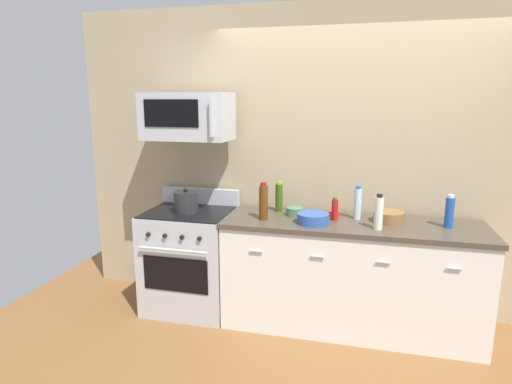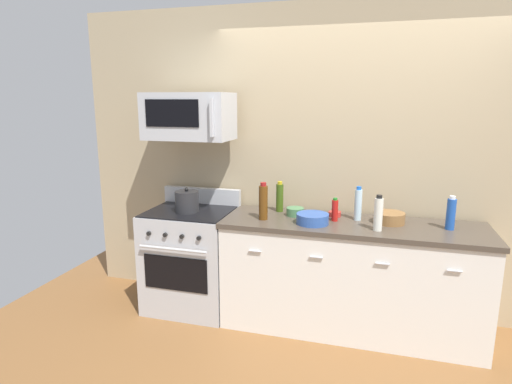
% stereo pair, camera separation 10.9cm
% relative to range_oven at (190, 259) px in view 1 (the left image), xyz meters
% --- Properties ---
extents(ground_plane, '(6.23, 6.23, 0.00)m').
position_rel_range_oven_xyz_m(ground_plane, '(1.43, -0.00, -0.47)').
color(ground_plane, brown).
extents(back_wall, '(5.19, 0.10, 2.70)m').
position_rel_range_oven_xyz_m(back_wall, '(1.43, 0.41, 0.88)').
color(back_wall, tan).
rests_on(back_wall, ground_plane).
extents(counter_unit, '(2.10, 0.66, 0.92)m').
position_rel_range_oven_xyz_m(counter_unit, '(1.43, -0.00, -0.01)').
color(counter_unit, silver).
rests_on(counter_unit, ground_plane).
extents(range_oven, '(0.76, 0.69, 1.07)m').
position_rel_range_oven_xyz_m(range_oven, '(0.00, 0.00, 0.00)').
color(range_oven, '#B7BABF').
rests_on(range_oven, ground_plane).
extents(microwave, '(0.74, 0.44, 0.40)m').
position_rel_range_oven_xyz_m(microwave, '(0.00, 0.04, 1.28)').
color(microwave, '#B7BABF').
extents(bottle_wine_amber, '(0.07, 0.07, 0.31)m').
position_rel_range_oven_xyz_m(bottle_wine_amber, '(0.71, -0.10, 0.60)').
color(bottle_wine_amber, '#59330F').
rests_on(bottle_wine_amber, countertop_slab).
extents(bottle_olive_oil, '(0.06, 0.06, 0.27)m').
position_rel_range_oven_xyz_m(bottle_olive_oil, '(0.78, 0.19, 0.58)').
color(bottle_olive_oil, '#385114').
rests_on(bottle_olive_oil, countertop_slab).
extents(bottle_hot_sauce_red, '(0.05, 0.05, 0.19)m').
position_rel_range_oven_xyz_m(bottle_hot_sauce_red, '(1.28, 0.02, 0.54)').
color(bottle_hot_sauce_red, '#B21914').
rests_on(bottle_hot_sauce_red, countertop_slab).
extents(bottle_soda_blue, '(0.07, 0.07, 0.26)m').
position_rel_range_oven_xyz_m(bottle_soda_blue, '(2.15, 0.03, 0.58)').
color(bottle_soda_blue, '#1E4CA5').
rests_on(bottle_soda_blue, countertop_slab).
extents(bottle_vinegar_white, '(0.07, 0.07, 0.28)m').
position_rel_range_oven_xyz_m(bottle_vinegar_white, '(1.62, -0.15, 0.58)').
color(bottle_vinegar_white, silver).
rests_on(bottle_vinegar_white, countertop_slab).
extents(bottle_water_clear, '(0.06, 0.06, 0.28)m').
position_rel_range_oven_xyz_m(bottle_water_clear, '(1.46, 0.10, 0.58)').
color(bottle_water_clear, silver).
rests_on(bottle_water_clear, countertop_slab).
extents(bowl_blue_mixing, '(0.26, 0.26, 0.08)m').
position_rel_range_oven_xyz_m(bowl_blue_mixing, '(1.12, -0.11, 0.50)').
color(bowl_blue_mixing, '#2D519E').
rests_on(bowl_blue_mixing, countertop_slab).
extents(bowl_green_glaze, '(0.15, 0.15, 0.07)m').
position_rel_range_oven_xyz_m(bowl_green_glaze, '(0.94, 0.09, 0.49)').
color(bowl_green_glaze, '#477A4C').
rests_on(bowl_green_glaze, countertop_slab).
extents(bowl_red_small, '(0.11, 0.11, 0.04)m').
position_rel_range_oven_xyz_m(bowl_red_small, '(1.27, 0.16, 0.47)').
color(bowl_red_small, '#B72D28').
rests_on(bowl_red_small, countertop_slab).
extents(bowl_wooden_salad, '(0.24, 0.24, 0.09)m').
position_rel_range_oven_xyz_m(bowl_wooden_salad, '(1.71, 0.08, 0.50)').
color(bowl_wooden_salad, brown).
rests_on(bowl_wooden_salad, countertop_slab).
extents(stockpot, '(0.21, 0.21, 0.22)m').
position_rel_range_oven_xyz_m(stockpot, '(0.00, -0.05, 0.55)').
color(stockpot, '#262628').
rests_on(stockpot, range_oven).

